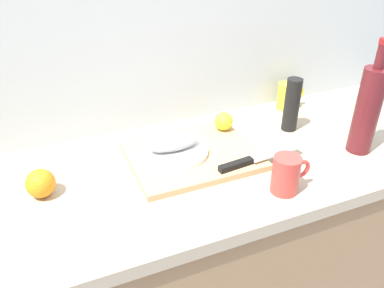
{
  "coord_description": "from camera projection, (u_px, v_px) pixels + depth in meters",
  "views": [
    {
      "loc": [
        -0.37,
        -0.89,
        1.56
      ],
      "look_at": [
        0.02,
        0.05,
        0.95
      ],
      "focal_mm": 36.68,
      "sensor_mm": 36.0,
      "label": 1
    }
  ],
  "objects": [
    {
      "name": "orange_0",
      "position": [
        40.0,
        183.0,
        1.03
      ],
      "size": [
        0.08,
        0.08,
        0.08
      ],
      "primitive_type": "sphere",
      "color": "orange",
      "rests_on": "kitchen_counter"
    },
    {
      "name": "wine_bottle",
      "position": [
        368.0,
        109.0,
        1.18
      ],
      "size": [
        0.07,
        0.07,
        0.36
      ],
      "color": "#59191E",
      "rests_on": "kitchen_counter"
    },
    {
      "name": "coffee_mug_1",
      "position": [
        287.0,
        174.0,
        1.04
      ],
      "size": [
        0.11,
        0.07,
        0.11
      ],
      "color": "#CC3F38",
      "rests_on": "kitchen_counter"
    },
    {
      "name": "coffee_mug_2",
      "position": [
        288.0,
        96.0,
        1.49
      ],
      "size": [
        0.11,
        0.07,
        0.1
      ],
      "color": "yellow",
      "rests_on": "kitchen_counter"
    },
    {
      "name": "white_plate",
      "position": [
        174.0,
        151.0,
        1.19
      ],
      "size": [
        0.21,
        0.21,
        0.01
      ],
      "primitive_type": "cylinder",
      "color": "white",
      "rests_on": "cutting_board"
    },
    {
      "name": "lemon_0",
      "position": [
        224.0,
        121.0,
        1.31
      ],
      "size": [
        0.06,
        0.06,
        0.06
      ],
      "primitive_type": "sphere",
      "color": "yellow",
      "rests_on": "cutting_board"
    },
    {
      "name": "cutting_board",
      "position": [
        192.0,
        155.0,
        1.2
      ],
      "size": [
        0.38,
        0.31,
        0.02
      ],
      "primitive_type": "cube",
      "color": "tan",
      "rests_on": "kitchen_counter"
    },
    {
      "name": "kitchen_counter",
      "position": [
        192.0,
        272.0,
        1.39
      ],
      "size": [
        2.0,
        0.6,
        0.9
      ],
      "color": "#9E7A56",
      "rests_on": "ground_plane"
    },
    {
      "name": "chef_knife",
      "position": [
        251.0,
        160.0,
        1.14
      ],
      "size": [
        0.29,
        0.06,
        0.02
      ],
      "rotation": [
        0.0,
        0.0,
        0.1
      ],
      "color": "silver",
      "rests_on": "cutting_board"
    },
    {
      "name": "fish_fillet",
      "position": [
        174.0,
        144.0,
        1.18
      ],
      "size": [
        0.16,
        0.07,
        0.04
      ],
      "primitive_type": "ellipsoid",
      "color": "#999E99",
      "rests_on": "white_plate"
    },
    {
      "name": "pepper_mill",
      "position": [
        292.0,
        105.0,
        1.32
      ],
      "size": [
        0.05,
        0.05,
        0.18
      ],
      "primitive_type": "cylinder",
      "color": "black",
      "rests_on": "kitchen_counter"
    },
    {
      "name": "back_wall",
      "position": [
        152.0,
        23.0,
        1.24
      ],
      "size": [
        3.2,
        0.05,
        2.5
      ],
      "primitive_type": "cube",
      "color": "silver",
      "rests_on": "ground_plane"
    }
  ]
}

